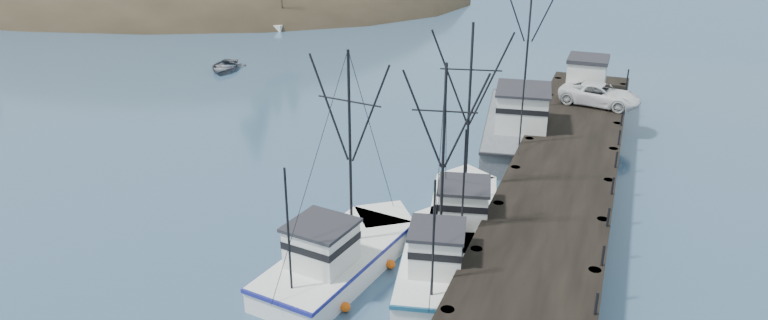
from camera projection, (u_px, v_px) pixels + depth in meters
ground at (191, 307)px, 30.29m from camera, size 400.00×400.00×0.00m
pier at (561, 178)px, 39.04m from camera, size 6.00×44.00×2.00m
headland at (98, 7)px, 123.92m from camera, size 134.80×78.00×51.00m
moored_sailboats at (292, 16)px, 90.65m from camera, size 19.11×17.55×6.35m
trawler_near at (438, 260)px, 32.43m from camera, size 4.98×10.30×10.52m
trawler_mid at (341, 256)px, 32.75m from camera, size 5.21×11.19×11.03m
trawler_far at (463, 214)px, 36.83m from camera, size 5.40×11.08×11.30m
work_vessel at (521, 125)px, 48.70m from camera, size 6.71×16.33×13.49m
pier_shed at (587, 74)px, 52.82m from camera, size 3.00×3.20×2.80m
pickup_truck at (600, 95)px, 50.05m from camera, size 6.19×3.72×1.61m
motorboat at (225, 70)px, 66.93m from camera, size 4.87×5.83×1.04m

